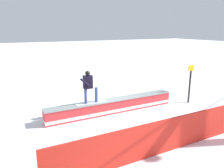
{
  "coord_description": "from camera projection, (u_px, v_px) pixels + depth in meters",
  "views": [
    {
      "loc": [
        4.73,
        9.07,
        4.02
      ],
      "look_at": [
        0.57,
        1.0,
        1.73
      ],
      "focal_mm": 35.46,
      "sensor_mm": 36.0,
      "label": 1
    }
  ],
  "objects": [
    {
      "name": "safety_fence",
      "position": [
        169.0,
        135.0,
        7.31
      ],
      "size": [
        8.36,
        0.11,
        1.18
      ],
      "primitive_type": "cube",
      "rotation": [
        0.0,
        0.0,
        0.01
      ],
      "color": "red",
      "rests_on": "ground_plane"
    },
    {
      "name": "ground_plane",
      "position": [
        113.0,
        112.0,
        10.91
      ],
      "size": [
        120.0,
        120.0,
        0.0
      ],
      "primitive_type": "plane",
      "color": "white"
    },
    {
      "name": "snowboarder",
      "position": [
        89.0,
        86.0,
        9.99
      ],
      "size": [
        1.5,
        0.42,
        1.53
      ],
      "color": "silver",
      "rests_on": "grind_box"
    },
    {
      "name": "trail_marker",
      "position": [
        190.0,
        83.0,
        12.07
      ],
      "size": [
        0.4,
        0.1,
        2.1
      ],
      "color": "#262628",
      "rests_on": "ground_plane"
    },
    {
      "name": "grind_box",
      "position": [
        113.0,
        106.0,
        10.83
      ],
      "size": [
        6.64,
        0.65,
        0.66
      ],
      "color": "red",
      "rests_on": "ground_plane"
    }
  ]
}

